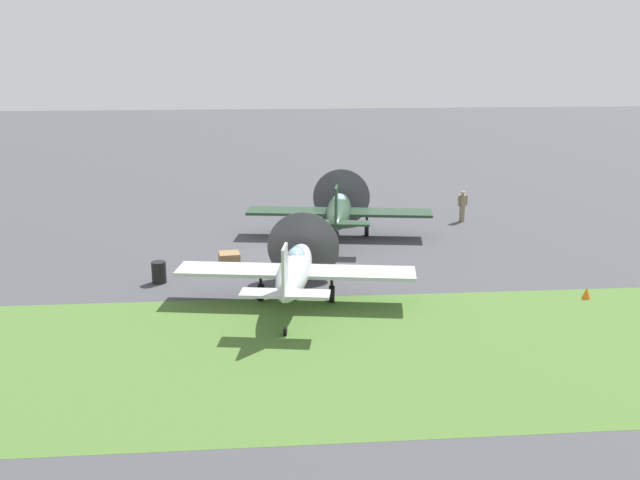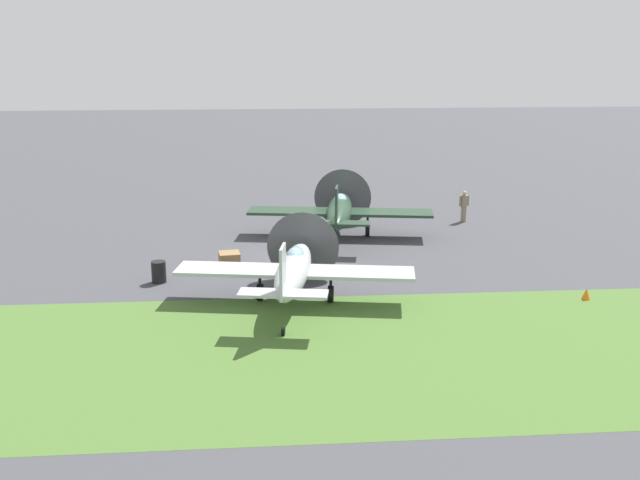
{
  "view_description": "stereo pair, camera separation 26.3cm",
  "coord_description": "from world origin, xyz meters",
  "px_view_note": "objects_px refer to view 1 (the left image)",
  "views": [
    {
      "loc": [
        -2.11,
        -33.58,
        9.62
      ],
      "look_at": [
        0.67,
        -2.18,
        1.23
      ],
      "focal_mm": 41.55,
      "sensor_mm": 36.0,
      "label": 1
    },
    {
      "loc": [
        -1.85,
        -33.61,
        9.62
      ],
      "look_at": [
        0.67,
        -2.18,
        1.23
      ],
      "focal_mm": 41.55,
      "sensor_mm": 36.0,
      "label": 2
    }
  ],
  "objects_px": {
    "airplane_lead": "(339,210)",
    "airplane_wingman": "(295,270)",
    "ground_crew_chief": "(462,205)",
    "supply_crate": "(229,260)",
    "runway_marker_cone": "(586,293)",
    "fuel_drum": "(159,272)"
  },
  "relations": [
    {
      "from": "fuel_drum",
      "to": "supply_crate",
      "type": "relative_size",
      "value": 1.0
    },
    {
      "from": "airplane_lead",
      "to": "airplane_wingman",
      "type": "xyz_separation_m",
      "value": [
        -2.78,
        -9.82,
        -0.05
      ]
    },
    {
      "from": "supply_crate",
      "to": "airplane_wingman",
      "type": "bearing_deg",
      "value": -62.64
    },
    {
      "from": "runway_marker_cone",
      "to": "ground_crew_chief",
      "type": "bearing_deg",
      "value": 95.65
    },
    {
      "from": "airplane_wingman",
      "to": "supply_crate",
      "type": "distance_m",
      "value": 5.86
    },
    {
      "from": "airplane_lead",
      "to": "ground_crew_chief",
      "type": "distance_m",
      "value": 7.81
    },
    {
      "from": "airplane_lead",
      "to": "ground_crew_chief",
      "type": "bearing_deg",
      "value": 30.59
    },
    {
      "from": "supply_crate",
      "to": "runway_marker_cone",
      "type": "bearing_deg",
      "value": -21.59
    },
    {
      "from": "airplane_lead",
      "to": "airplane_wingman",
      "type": "distance_m",
      "value": 10.21
    },
    {
      "from": "airplane_lead",
      "to": "runway_marker_cone",
      "type": "bearing_deg",
      "value": -41.28
    },
    {
      "from": "fuel_drum",
      "to": "runway_marker_cone",
      "type": "bearing_deg",
      "value": -11.7
    },
    {
      "from": "airplane_lead",
      "to": "runway_marker_cone",
      "type": "xyz_separation_m",
      "value": [
        8.54,
        -10.23,
        -1.2
      ]
    },
    {
      "from": "ground_crew_chief",
      "to": "supply_crate",
      "type": "height_order",
      "value": "ground_crew_chief"
    },
    {
      "from": "airplane_wingman",
      "to": "runway_marker_cone",
      "type": "relative_size",
      "value": 20.95
    },
    {
      "from": "airplane_wingman",
      "to": "fuel_drum",
      "type": "bearing_deg",
      "value": 160.22
    },
    {
      "from": "supply_crate",
      "to": "airplane_lead",
      "type": "bearing_deg",
      "value": 40.84
    },
    {
      "from": "fuel_drum",
      "to": "supply_crate",
      "type": "distance_m",
      "value": 3.5
    },
    {
      "from": "airplane_lead",
      "to": "ground_crew_chief",
      "type": "height_order",
      "value": "airplane_lead"
    },
    {
      "from": "airplane_wingman",
      "to": "supply_crate",
      "type": "bearing_deg",
      "value": 126.84
    },
    {
      "from": "runway_marker_cone",
      "to": "supply_crate",
      "type": "bearing_deg",
      "value": 158.41
    },
    {
      "from": "airplane_wingman",
      "to": "ground_crew_chief",
      "type": "distance_m",
      "value": 16.19
    },
    {
      "from": "ground_crew_chief",
      "to": "supply_crate",
      "type": "distance_m",
      "value": 14.78
    }
  ]
}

